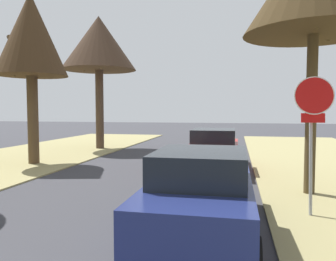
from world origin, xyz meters
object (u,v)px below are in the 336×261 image
object	(u,v)px
stop_sign_far	(313,116)
parked_sedan_navy	(202,194)
street_tree_left_mid_b	(31,36)
parked_sedan_red	(214,151)
street_tree_left_far	(99,44)

from	to	relation	value
stop_sign_far	parked_sedan_navy	bearing A→B (deg)	-148.61
street_tree_left_mid_b	parked_sedan_red	size ratio (longest dim) A/B	1.62
parked_sedan_red	stop_sign_far	bearing A→B (deg)	-65.93
street_tree_left_far	parked_sedan_red	world-z (taller)	street_tree_left_far
street_tree_left_mid_b	street_tree_left_far	world-z (taller)	street_tree_left_far
street_tree_left_far	parked_sedan_navy	world-z (taller)	street_tree_left_far
stop_sign_far	parked_sedan_red	xyz separation A→B (m)	(-2.43, 5.43, -1.46)
street_tree_left_mid_b	stop_sign_far	bearing A→B (deg)	-26.41
street_tree_left_mid_b	parked_sedan_navy	distance (m)	11.03
stop_sign_far	street_tree_left_mid_b	distance (m)	11.59
parked_sedan_navy	parked_sedan_red	bearing A→B (deg)	91.84
stop_sign_far	street_tree_left_mid_b	bearing A→B (deg)	153.59
parked_sedan_navy	parked_sedan_red	distance (m)	6.78
stop_sign_far	parked_sedan_navy	xyz separation A→B (m)	(-2.21, -1.35, -1.46)
street_tree_left_mid_b	street_tree_left_far	xyz separation A→B (m)	(0.50, 5.76, 0.76)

